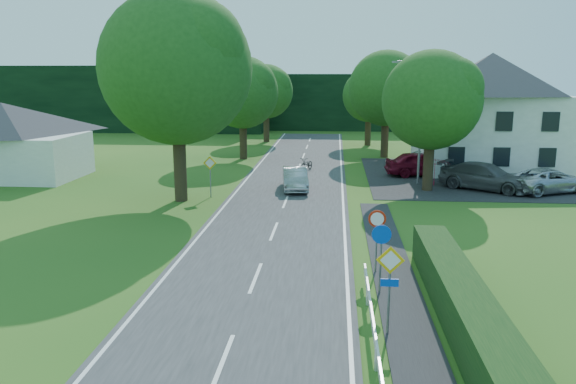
# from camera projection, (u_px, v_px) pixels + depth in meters

# --- Properties ---
(road) EXTENTS (7.00, 80.00, 0.04)m
(road) POSITION_uv_depth(u_px,v_px,m) (278.00, 220.00, 27.79)
(road) COLOR #313133
(road) RESTS_ON ground
(parking_pad) EXTENTS (14.00, 16.00, 0.04)m
(parking_pad) POSITION_uv_depth(u_px,v_px,m) (466.00, 177.00, 39.48)
(parking_pad) COLOR black
(parking_pad) RESTS_ON ground
(line_edge_left) EXTENTS (0.12, 80.00, 0.01)m
(line_edge_left) POSITION_uv_depth(u_px,v_px,m) (214.00, 219.00, 28.06)
(line_edge_left) COLOR white
(line_edge_left) RESTS_ON road
(line_edge_right) EXTENTS (0.12, 80.00, 0.01)m
(line_edge_right) POSITION_uv_depth(u_px,v_px,m) (344.00, 221.00, 27.52)
(line_edge_right) COLOR white
(line_edge_right) RESTS_ON road
(line_centre) EXTENTS (0.12, 80.00, 0.01)m
(line_centre) POSITION_uv_depth(u_px,v_px,m) (278.00, 220.00, 27.79)
(line_centre) COLOR white
(line_centre) RESTS_ON road
(tree_main) EXTENTS (9.40, 9.40, 11.64)m
(tree_main) POSITION_uv_depth(u_px,v_px,m) (177.00, 98.00, 30.97)
(tree_main) COLOR #1E4C16
(tree_main) RESTS_ON ground
(tree_left_far) EXTENTS (7.00, 7.00, 8.58)m
(tree_left_far) POSITION_uv_depth(u_px,v_px,m) (243.00, 108.00, 46.80)
(tree_left_far) COLOR #1E4C16
(tree_left_far) RESTS_ON ground
(tree_right_far) EXTENTS (7.40, 7.40, 9.09)m
(tree_right_far) POSITION_uv_depth(u_px,v_px,m) (386.00, 104.00, 47.71)
(tree_right_far) COLOR #1E4C16
(tree_right_far) RESTS_ON ground
(tree_left_back) EXTENTS (6.60, 6.60, 8.07)m
(tree_left_back) POSITION_uv_depth(u_px,v_px,m) (266.00, 103.00, 58.51)
(tree_left_back) COLOR #1E4C16
(tree_left_back) RESTS_ON ground
(tree_right_back) EXTENTS (6.20, 6.20, 7.56)m
(tree_right_back) POSITION_uv_depth(u_px,v_px,m) (369.00, 108.00, 55.75)
(tree_right_back) COLOR #1E4C16
(tree_right_back) RESTS_ON ground
(tree_right_mid) EXTENTS (7.00, 7.00, 8.58)m
(tree_right_mid) POSITION_uv_depth(u_px,v_px,m) (431.00, 121.00, 34.00)
(tree_right_mid) COLOR #1E4C16
(tree_right_mid) RESTS_ON ground
(treeline_left) EXTENTS (44.00, 6.00, 8.00)m
(treeline_left) POSITION_uv_depth(u_px,v_px,m) (90.00, 98.00, 70.19)
(treeline_left) COLOR black
(treeline_left) RESTS_ON ground
(treeline_right) EXTENTS (30.00, 5.00, 7.00)m
(treeline_right) POSITION_uv_depth(u_px,v_px,m) (377.00, 102.00, 71.23)
(treeline_right) COLOR black
(treeline_right) RESTS_ON ground
(bungalow_left) EXTENTS (11.00, 6.50, 5.20)m
(bungalow_left) POSITION_uv_depth(u_px,v_px,m) (4.00, 139.00, 38.62)
(bungalow_left) COLOR silver
(bungalow_left) RESTS_ON ground
(house_white) EXTENTS (10.60, 8.40, 8.60)m
(house_white) POSITION_uv_depth(u_px,v_px,m) (489.00, 111.00, 41.32)
(house_white) COLOR silver
(house_white) RESTS_ON ground
(streetlight) EXTENTS (2.03, 0.18, 8.00)m
(streetlight) POSITION_uv_depth(u_px,v_px,m) (419.00, 116.00, 35.95)
(streetlight) COLOR slate
(streetlight) RESTS_ON ground
(sign_priority_right) EXTENTS (0.78, 0.09, 2.59)m
(sign_priority_right) POSITION_uv_depth(u_px,v_px,m) (390.00, 274.00, 15.36)
(sign_priority_right) COLOR slate
(sign_priority_right) RESTS_ON ground
(sign_roundabout) EXTENTS (0.64, 0.08, 2.37)m
(sign_roundabout) POSITION_uv_depth(u_px,v_px,m) (381.00, 245.00, 18.31)
(sign_roundabout) COLOR slate
(sign_roundabout) RESTS_ON ground
(sign_speed_limit) EXTENTS (0.64, 0.11, 2.37)m
(sign_speed_limit) POSITION_uv_depth(u_px,v_px,m) (377.00, 226.00, 20.23)
(sign_speed_limit) COLOR slate
(sign_speed_limit) RESTS_ON ground
(sign_priority_left) EXTENTS (0.78, 0.09, 2.44)m
(sign_priority_left) POSITION_uv_depth(u_px,v_px,m) (210.00, 169.00, 32.66)
(sign_priority_left) COLOR slate
(sign_priority_left) RESTS_ON ground
(moving_car) EXTENTS (1.96, 4.35, 1.39)m
(moving_car) POSITION_uv_depth(u_px,v_px,m) (295.00, 179.00, 34.88)
(moving_car) COLOR #A5A4A9
(moving_car) RESTS_ON road
(motorcycle) EXTENTS (1.32, 2.01, 1.00)m
(motorcycle) POSITION_uv_depth(u_px,v_px,m) (307.00, 164.00, 41.65)
(motorcycle) COLOR black
(motorcycle) RESTS_ON road
(parked_car_red) EXTENTS (5.22, 2.61, 1.71)m
(parked_car_red) POSITION_uv_depth(u_px,v_px,m) (421.00, 164.00, 39.55)
(parked_car_red) COLOR maroon
(parked_car_red) RESTS_ON parking_pad
(parked_car_silver_a) EXTENTS (5.06, 2.64, 1.59)m
(parked_car_silver_a) POSITION_uv_depth(u_px,v_px,m) (435.00, 162.00, 40.75)
(parked_car_silver_a) COLOR #9D9CA1
(parked_car_silver_a) RESTS_ON parking_pad
(parked_car_grey) EXTENTS (5.99, 5.02, 1.64)m
(parked_car_grey) POSITION_uv_depth(u_px,v_px,m) (485.00, 177.00, 34.88)
(parked_car_grey) COLOR #4A4A4F
(parked_car_grey) RESTS_ON parking_pad
(parked_car_silver_b) EXTENTS (5.77, 4.28, 1.46)m
(parked_car_silver_b) POSITION_uv_depth(u_px,v_px,m) (550.00, 180.00, 34.13)
(parked_car_silver_b) COLOR #B7B5BD
(parked_car_silver_b) RESTS_ON parking_pad
(parasol) EXTENTS (2.27, 2.30, 1.77)m
(parasol) POSITION_uv_depth(u_px,v_px,m) (435.00, 172.00, 36.11)
(parasol) COLOR #BB0F30
(parasol) RESTS_ON parking_pad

